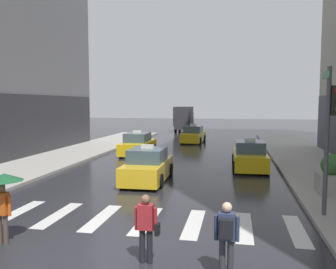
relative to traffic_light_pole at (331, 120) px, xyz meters
The scene contains 12 objects.
ground_plane 8.45m from the traffic_light_pole, 147.13° to the right, with size 160.00×160.00×0.00m, color #26262B.
crosswalk_markings 7.41m from the traffic_light_pole, 169.36° to the right, with size 11.30×2.80×0.01m.
traffic_light_pole is the anchor object (origin of this frame).
taxi_lead 8.79m from the traffic_light_pole, 148.14° to the left, with size 2.00×4.57×1.80m.
taxi_second 9.31m from the traffic_light_pole, 104.02° to the left, with size 2.03×4.59×1.80m.
taxi_third 16.60m from the traffic_light_pole, 127.86° to the left, with size 1.95×4.55×1.80m.
taxi_fourth 23.09m from the traffic_light_pole, 107.77° to the left, with size 2.12×4.63×1.80m.
box_truck 36.66m from the traffic_light_pole, 105.58° to the left, with size 2.52×7.62×3.35m.
pedestrian_with_umbrella 9.95m from the traffic_light_pole, 157.03° to the right, with size 0.96×0.96×1.94m.
pedestrian_with_backpack 5.93m from the traffic_light_pole, 125.03° to the right, with size 0.55×0.43×1.65m.
pedestrian_with_handbag 6.92m from the traffic_light_pole, 140.27° to the right, with size 0.60×0.24×1.65m.
planter_near_corner 3.95m from the traffic_light_pole, 73.97° to the left, with size 1.10×1.10×1.60m.
Camera 1 is at (3.56, -7.80, 3.78)m, focal length 37.73 mm.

